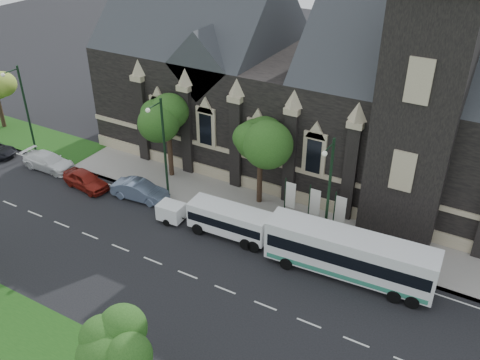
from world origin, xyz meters
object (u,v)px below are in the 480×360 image
Objects in this scene: box_trailer at (171,212)px; tree_walk_left at (171,118)px; tree_walk_right at (264,139)px; car_far_white at (49,161)px; tour_coach at (349,255)px; sedan at (140,190)px; banner_flag_right at (338,212)px; shuttle_bus at (230,220)px; banner_flag_center at (313,204)px; banner_flag_left at (288,197)px; tree_park_east at (126,335)px; street_lamp_near at (328,191)px; street_lamp_mid at (163,145)px; street_lamp_far at (24,107)px; car_far_red at (86,180)px.

tree_walk_left is at bearing 121.32° from box_trailer.
car_far_white is at bearing -166.53° from tree_walk_right.
sedan is at bearing 174.38° from tour_coach.
banner_flag_right reaches higher than shuttle_bus.
banner_flag_center is (5.08, -1.71, -3.43)m from tree_walk_right.
tree_walk_right is 11.46m from tour_coach.
banner_flag_left is at bearing -82.80° from sedan.
tree_walk_right is at bearing 98.42° from tree_park_east.
banner_flag_right is 0.63× the size of shuttle_bus.
street_lamp_near reaches higher than tour_coach.
shuttle_bus is at bearing -144.40° from banner_flag_center.
street_lamp_near is at bearing 141.77° from tour_coach.
street_lamp_mid reaches higher than tree_walk_left.
street_lamp_far is (-14.20, -3.61, -0.62)m from tree_walk_left.
street_lamp_mid reaches higher than car_far_red.
sedan is (-12.29, -2.95, -1.58)m from banner_flag_left.
tour_coach is at bearing 66.66° from tree_park_east.
shuttle_bus is (-6.81, -1.74, -3.70)m from street_lamp_near.
sedan is at bearing -91.19° from car_far_white.
tour_coach is (2.51, -1.74, -3.30)m from street_lamp_near.
street_lamp_mid is 12.73m from banner_flag_center.
tree_walk_right is 21.08m from car_far_white.
banner_flag_center is at bearing 0.00° from banner_flag_left.
street_lamp_far is at bearing 180.00° from street_lamp_near.
banner_flag_center is (2.11, 18.32, -2.24)m from tree_park_east.
tour_coach reaches higher than sedan.
shuttle_bus reaches higher than sedan.
street_lamp_mid is (-7.21, -3.62, -0.71)m from tree_walk_right.
street_lamp_near is 16.61m from sedan.
tree_walk_right reaches higher than sedan.
banner_flag_left is 0.35× the size of tour_coach.
street_lamp_far reaches higher than box_trailer.
sedan is 1.07× the size of car_far_red.
car_far_white is (-22.98, -3.05, -1.62)m from banner_flag_left.
banner_flag_left is 23.24m from car_far_white.
tree_park_east is at bearing -122.33° from car_far_red.
banner_flag_right is at bearing -86.03° from sedan.
banner_flag_center is 25.22m from car_far_white.
sedan is at bearing -168.34° from banner_flag_center.
box_trailer is at bearing -156.93° from banner_flag_center.
banner_flag_left is (12.08, -1.70, -3.35)m from tree_walk_left.
car_far_red is at bearing -167.56° from banner_flag_left.
car_far_white is (-10.68, -0.10, -0.04)m from sedan.
car_far_white is (-26.69, -1.15, -4.34)m from street_lamp_near.
tree_park_east is 1.57× the size of banner_flag_right.
banner_flag_left and banner_flag_center have the same top height.
banner_flag_left reaches higher than sedan.
banner_flag_right is (4.00, 0.00, 0.00)m from banner_flag_left.
banner_flag_center is 14.68m from sedan.
street_lamp_near reaches higher than banner_flag_right.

